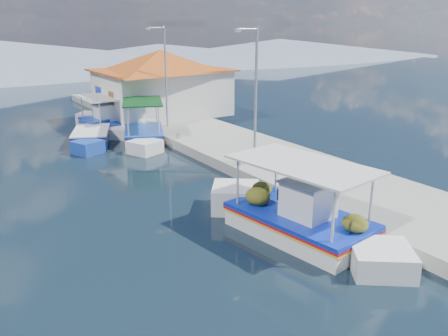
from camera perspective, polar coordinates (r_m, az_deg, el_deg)
ground at (r=17.49m, az=-4.62°, el=-4.76°), size 160.00×160.00×0.00m
quay at (r=25.20m, az=0.75°, el=2.81°), size 5.00×44.00×0.50m
bollards at (r=23.41m, az=-2.54°, el=2.67°), size 0.20×17.20×0.30m
main_caique at (r=15.19m, az=9.06°, el=-6.31°), size 3.17×8.19×2.72m
caique_green_canopy at (r=27.32m, az=-9.95°, el=4.01°), size 3.82×6.59×2.66m
caique_blue_hull at (r=27.76m, az=-16.09°, el=3.62°), size 3.49×6.02×1.16m
caique_far at (r=30.80m, az=-14.61°, el=5.29°), size 2.23×6.85×2.40m
harbor_building at (r=32.64m, az=-7.66°, el=10.50°), size 10.49×10.49×4.40m
lamp_post_near at (r=20.50m, az=3.73°, el=9.69°), size 1.21×0.14×6.00m
lamp_post_far at (r=28.21m, az=-7.37°, el=11.66°), size 1.21×0.14×6.00m
mountain_ridge at (r=71.90m, az=-21.83°, el=12.50°), size 171.40×96.00×5.50m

